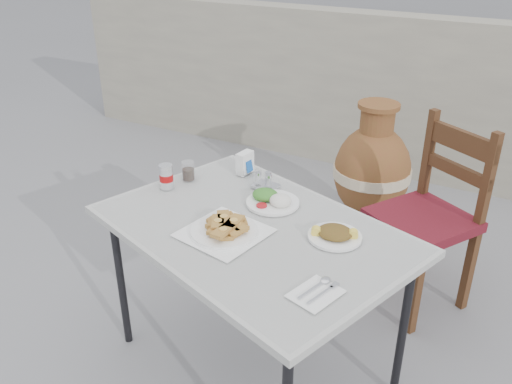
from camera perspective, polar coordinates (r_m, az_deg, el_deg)
The scene contains 13 objects.
ground at distance 2.53m, azimuth -0.56°, elevation -19.12°, with size 80.00×80.00×0.00m, color slate.
cafe_table at distance 2.16m, azimuth -0.35°, elevation -4.77°, with size 1.41×1.17×0.74m.
pide_plate at distance 2.08m, azimuth -3.39°, elevation -3.67°, with size 0.35×0.35×0.06m.
salad_rice_plate at distance 2.29m, azimuth 1.72°, elevation -0.78°, with size 0.23×0.23×0.06m.
salad_chopped_plate at distance 2.08m, azimuth 8.30°, elevation -4.39°, with size 0.21×0.21×0.04m.
soda_can at distance 2.44m, azimuth -9.43°, elevation 1.63°, with size 0.06×0.06×0.11m.
cola_glass at distance 2.52m, azimuth -7.14°, elevation 2.13°, with size 0.06×0.06×0.09m.
napkin_holder at distance 2.55m, azimuth -1.17°, elevation 3.10°, with size 0.06×0.09×0.11m.
condiment_caddy at distance 2.42m, azimuth 1.00°, elevation 1.01°, with size 0.12×0.10×0.08m.
cutlery_napkin at distance 1.80m, azimuth 6.50°, elevation -10.33°, with size 0.17×0.20×0.01m.
chair at distance 2.83m, azimuth 17.74°, elevation -2.31°, with size 0.59×0.59×0.97m.
terracotta_urn at distance 3.47m, azimuth 12.09°, elevation 2.00°, with size 0.48×0.48×0.84m.
back_wall at distance 4.30m, azimuth 15.89°, elevation 9.46°, with size 6.00×0.25×1.20m, color gray.
Camera 1 is at (0.85, -1.53, 1.83)m, focal length 38.00 mm.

